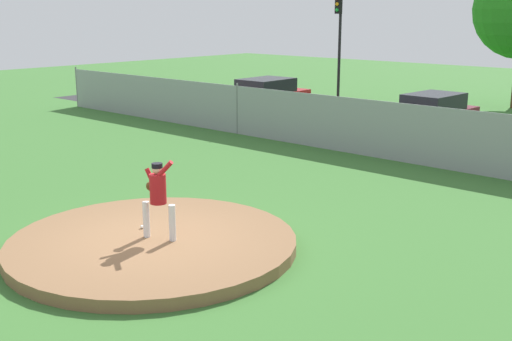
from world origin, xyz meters
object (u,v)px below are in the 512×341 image
(parked_car_red, at_px, (266,97))
(parked_car_burgundy, at_px, (433,116))
(pitcher_youth, at_px, (158,193))
(baseball, at_px, (142,227))
(traffic_light_near, at_px, (339,31))

(parked_car_red, distance_m, parked_car_burgundy, 8.04)
(pitcher_youth, bearing_deg, parked_car_burgundy, 96.24)
(pitcher_youth, distance_m, baseball, 1.16)
(baseball, height_order, traffic_light_near, traffic_light_near)
(baseball, distance_m, parked_car_burgundy, 14.30)
(parked_car_burgundy, bearing_deg, pitcher_youth, -83.76)
(baseball, distance_m, traffic_light_near, 20.70)
(baseball, height_order, parked_car_burgundy, parked_car_burgundy)
(baseball, bearing_deg, parked_car_burgundy, 93.41)
(baseball, height_order, parked_car_red, parked_car_red)
(pitcher_youth, height_order, parked_car_red, pitcher_youth)
(pitcher_youth, xyz_separation_m, traffic_light_near, (-8.98, 18.83, 2.45))
(parked_car_burgundy, bearing_deg, traffic_light_near, 149.13)
(pitcher_youth, height_order, baseball, pitcher_youth)
(parked_car_burgundy, xyz_separation_m, traffic_light_near, (-7.40, 4.42, 2.85))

